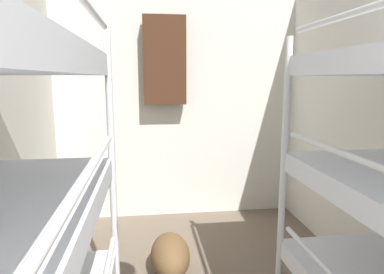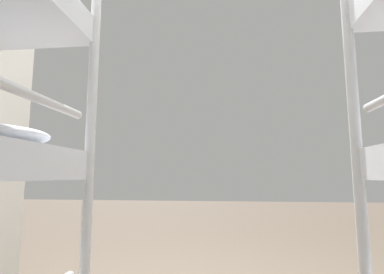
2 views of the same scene
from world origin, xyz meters
The scene contains 0 objects.
Camera 2 is at (-0.04, 1.83, 0.96)m, focal length 28.00 mm.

